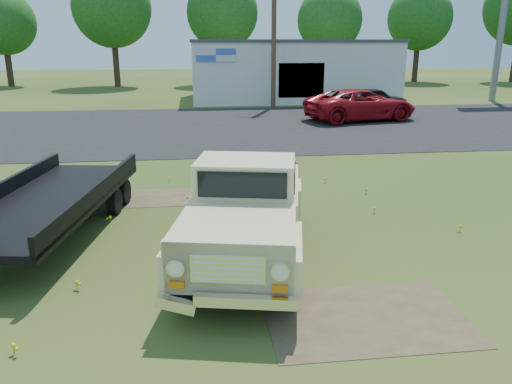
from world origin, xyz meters
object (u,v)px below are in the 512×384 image
flatbed_trailer (48,195)px  red_pickup (361,105)px  dark_sedan (373,99)px  vintage_pickup_truck (246,210)px

flatbed_trailer → red_pickup: bearing=60.5°
flatbed_trailer → red_pickup: (11.80, 15.01, -0.07)m
red_pickup → dark_sedan: size_ratio=1.42×
red_pickup → flatbed_trailer: bearing=129.1°
vintage_pickup_truck → red_pickup: bearing=76.8°
flatbed_trailer → red_pickup: size_ratio=1.11×
vintage_pickup_truck → flatbed_trailer: 4.38m
dark_sedan → red_pickup: bearing=140.0°
vintage_pickup_truck → dark_sedan: vintage_pickup_truck is taller
flatbed_trailer → dark_sedan: (13.74, 18.51, -0.18)m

